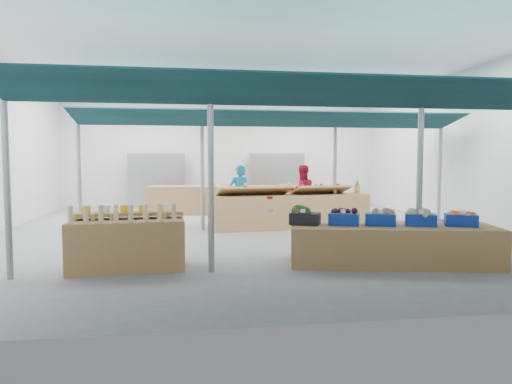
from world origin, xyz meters
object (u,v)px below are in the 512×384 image
vendor_right (302,193)px  veg_counter (391,244)px  fruit_counter (290,211)px  vendor_left (240,194)px  crate_stack (430,237)px  bottle_shelf (127,242)px

vendor_right → veg_counter: bearing=87.8°
fruit_counter → vendor_left: bearing=133.2°
crate_stack → vendor_left: bearing=122.2°
crate_stack → vendor_right: size_ratio=0.40×
veg_counter → vendor_right: 5.47m
crate_stack → vendor_left: size_ratio=0.40×
vendor_right → fruit_counter: bearing=57.1°
fruit_counter → crate_stack: size_ratio=6.19×
veg_counter → fruit_counter: fruit_counter is taller
vendor_left → vendor_right: size_ratio=1.00×
fruit_counter → crate_stack: fruit_counter is taller
bottle_shelf → veg_counter: bottle_shelf is taller
bottle_shelf → vendor_left: vendor_left is taller
vendor_left → vendor_right: same height
fruit_counter → vendor_left: 1.67m
veg_counter → vendor_left: size_ratio=2.10×
fruit_counter → vendor_right: size_ratio=2.50×
vendor_left → vendor_right: 1.80m
crate_stack → vendor_left: (-3.04, 4.83, 0.49)m
bottle_shelf → crate_stack: bearing=0.2°
veg_counter → vendor_right: (-0.20, 5.44, 0.48)m
veg_counter → bottle_shelf: bearing=-171.4°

